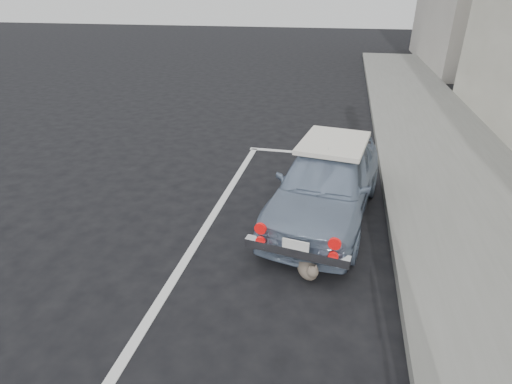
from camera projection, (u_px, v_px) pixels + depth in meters
pline_front at (316, 154)px, 8.79m from camera, size 3.00×0.12×0.01m
pline_side at (205, 229)px, 6.01m from camera, size 0.12×7.00×0.01m
retro_coupe at (327, 181)px, 6.15m from camera, size 1.89×3.61×1.17m
cat at (308, 268)px, 4.95m from camera, size 0.38×0.52×0.30m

